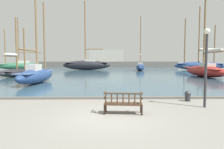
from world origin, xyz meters
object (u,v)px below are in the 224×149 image
sailboat_nearest_starboard (17,71)px  sailboat_nearest_port (20,65)px  sailboat_centre_channel (200,64)px  mooring_bollard (188,96)px  sailboat_outer_starboard (87,64)px  sailboat_mid_starboard (36,74)px  sailboat_far_starboard (204,70)px  sailboat_outer_port (140,66)px  lamp_post (206,59)px  park_bench (123,103)px

sailboat_nearest_starboard → sailboat_nearest_port: sailboat_nearest_port is taller
sailboat_centre_channel → mooring_bollard: size_ratio=25.16×
sailboat_nearest_port → sailboat_nearest_starboard: bearing=-67.5°
sailboat_centre_channel → sailboat_outer_starboard: bearing=177.6°
sailboat_nearest_port → sailboat_mid_starboard: 32.29m
sailboat_far_starboard → sailboat_nearest_port: (-34.01, 21.75, 0.10)m
sailboat_outer_port → sailboat_centre_channel: size_ratio=0.81×
sailboat_nearest_port → sailboat_outer_port: bearing=-10.1°
lamp_post → sailboat_nearest_starboard: bearing=133.5°
sailboat_outer_starboard → mooring_bollard: (9.52, -35.76, -1.03)m
sailboat_outer_port → sailboat_mid_starboard: sailboat_outer_port is taller
lamp_post → sailboat_outer_port: bearing=86.2°
sailboat_centre_channel → lamp_post: bearing=-114.3°
sailboat_nearest_starboard → sailboat_far_starboard: bearing=-2.9°
sailboat_nearest_port → sailboat_centre_channel: sailboat_centre_channel is taller
park_bench → sailboat_nearest_port: (-21.82, 39.89, 0.64)m
sailboat_nearest_starboard → sailboat_nearest_port: bearing=112.5°
sailboat_nearest_starboard → sailboat_centre_channel: sailboat_centre_channel is taller
sailboat_mid_starboard → lamp_post: size_ratio=3.00×
sailboat_far_starboard → sailboat_outer_starboard: bearing=131.6°
sailboat_outer_starboard → sailboat_nearest_port: bearing=174.5°
sailboat_far_starboard → mooring_bollard: size_ratio=20.80×
mooring_bollard → sailboat_far_starboard: bearing=61.6°
sailboat_nearest_starboard → sailboat_centre_channel: size_ratio=0.58×
park_bench → sailboat_nearest_starboard: (-13.35, 19.41, 0.32)m
sailboat_nearest_starboard → sailboat_far_starboard: (25.54, -1.27, 0.22)m
sailboat_outer_starboard → mooring_bollard: sailboat_outer_starboard is taller
sailboat_centre_channel → sailboat_mid_starboard: (-27.87, -26.30, -0.40)m
park_bench → sailboat_nearest_starboard: sailboat_nearest_starboard is taller
sailboat_outer_starboard → mooring_bollard: bearing=-75.1°
park_bench → sailboat_outer_port: bearing=79.9°
sailboat_mid_starboard → sailboat_nearest_port: bearing=116.2°
sailboat_nearest_port → mooring_bollard: sailboat_nearest_port is taller
sailboat_far_starboard → sailboat_outer_starboard: (-17.94, 20.20, 0.33)m
sailboat_nearest_starboard → sailboat_outer_port: (19.59, 15.50, 0.24)m
sailboat_nearest_starboard → sailboat_far_starboard: 25.57m
park_bench → sailboat_far_starboard: bearing=56.1°
sailboat_outer_starboard → sailboat_nearest_port: size_ratio=1.28×
sailboat_far_starboard → sailboat_nearest_port: sailboat_nearest_port is taller
sailboat_nearest_starboard → sailboat_far_starboard: size_ratio=0.70×
sailboat_centre_channel → sailboat_far_starboard: bearing=-113.1°
sailboat_far_starboard → sailboat_mid_starboard: 21.01m
sailboat_mid_starboard → mooring_bollard: sailboat_mid_starboard is taller
park_bench → sailboat_far_starboard: size_ratio=0.14×
sailboat_outer_port → sailboat_centre_channel: 14.28m
sailboat_centre_channel → lamp_post: 39.65m
sailboat_outer_port → lamp_post: sailboat_outer_port is taller
park_bench → sailboat_centre_channel: (20.32, 37.22, 0.88)m
sailboat_outer_starboard → sailboat_centre_channel: 26.10m
sailboat_nearest_port → lamp_post: 46.61m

